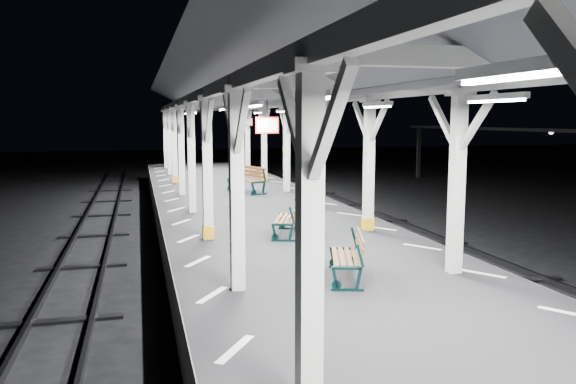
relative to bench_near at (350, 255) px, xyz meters
name	(u,v)px	position (x,y,z in m)	size (l,w,h in m)	color
ground	(316,300)	(-0.01, 1.91, -1.43)	(120.00, 120.00, 0.00)	black
platform	(316,277)	(-0.01, 1.91, -0.93)	(6.00, 50.00, 1.00)	black
hazard_stripes_left	(198,261)	(-2.46, 1.91, -0.43)	(1.00, 48.00, 0.01)	silver
hazard_stripes_right	(422,247)	(2.44, 1.91, -0.43)	(1.00, 48.00, 0.01)	silver
track_left	(62,318)	(-5.01, 1.91, -1.35)	(2.20, 60.00, 0.16)	#2D2D33
track_right	(520,279)	(4.99, 1.91, -1.35)	(2.20, 60.00, 0.16)	#2D2D33
canopy	(318,80)	(-0.01, 1.89, 3.13)	(5.40, 49.00, 4.65)	silver
bench_near	(350,255)	(0.00, 0.00, 0.00)	(0.97, 1.58, 0.81)	black
bench_mid	(290,217)	(-0.05, 3.89, 0.01)	(1.04, 1.61, 0.82)	black
bench_far	(248,179)	(0.51, 12.02, 0.09)	(1.27, 1.93, 0.99)	black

